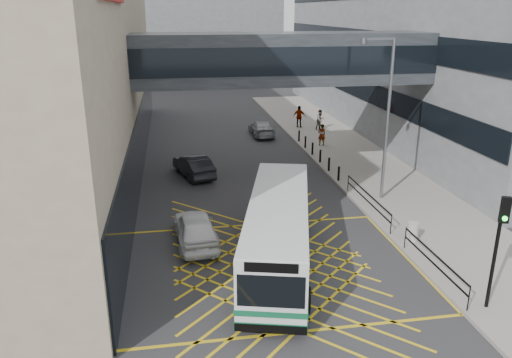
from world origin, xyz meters
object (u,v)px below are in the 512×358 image
bus (278,230)px  pedestrian_b (320,120)px  car_dark (194,166)px  traffic_light (499,237)px  pedestrian_a (322,135)px  car_silver (262,128)px  street_lamp (385,111)px  litter_bin (413,232)px  car_white (195,228)px  pedestrian_c (299,117)px

bus → pedestrian_b: bearing=84.0°
car_dark → traffic_light: 19.92m
car_dark → pedestrian_a: 11.73m
car_silver → street_lamp: street_lamp is taller
car_dark → litter_bin: 15.02m
pedestrian_a → pedestrian_b: pedestrian_b is taller
car_white → pedestrian_c: size_ratio=2.50×
car_dark → traffic_light: bearing=101.6°
street_lamp → pedestrian_a: bearing=82.6°
litter_bin → street_lamp: bearing=83.5°
street_lamp → litter_bin: 7.14m
traffic_light → pedestrian_a: bearing=106.8°
pedestrian_b → car_silver: bearing=163.5°
car_silver → pedestrian_c: 4.32m
bus → car_white: (-3.34, 2.57, -0.80)m
car_silver → pedestrian_c: bearing=-153.3°
car_silver → pedestrian_a: size_ratio=2.59×
car_white → car_silver: bearing=-113.2°
car_silver → pedestrian_b: 5.49m
bus → pedestrian_b: 25.07m
pedestrian_a → car_silver: bearing=-54.4°
bus → car_white: bearing=157.0°
pedestrian_a → pedestrian_c: pedestrian_c is taller
car_silver → pedestrian_b: size_ratio=2.48×
car_dark → car_silver: (6.32, 10.26, -0.03)m
bus → car_dark: bus is taller
car_silver → street_lamp: (3.74, -16.48, 4.48)m
bus → pedestrian_b: size_ratio=6.02×
litter_bin → pedestrian_c: 23.88m
car_white → litter_bin: bearing=165.3°
bus → traffic_light: traffic_light is taller
car_dark → pedestrian_c: pedestrian_c is taller
pedestrian_a → pedestrian_c: 6.58m
pedestrian_a → bus: bearing=63.0°
car_dark → bus: bearing=86.0°
litter_bin → pedestrian_c: pedestrian_c is taller
car_white → street_lamp: 11.95m
traffic_light → litter_bin: traffic_light is taller
traffic_light → pedestrian_a: 23.05m
traffic_light → pedestrian_b: 28.42m
bus → car_white: 4.29m
street_lamp → traffic_light: bearing=-99.0°
traffic_light → litter_bin: bearing=109.7°
car_dark → pedestrian_a: pedestrian_a is taller
street_lamp → pedestrian_c: street_lamp is taller
street_lamp → pedestrian_a: (0.22, 11.84, -4.15)m
car_silver → pedestrian_b: bearing=-173.0°
pedestrian_c → litter_bin: bearing=108.6°
street_lamp → pedestrian_b: size_ratio=4.93×
car_silver → litter_bin: 22.16m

